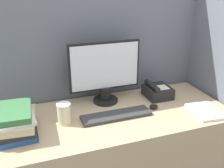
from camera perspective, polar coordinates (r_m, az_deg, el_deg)
The scene contains 10 objects.
cubicle_panel_rear at distance 1.97m, azimuth -3.47°, elevation 0.38°, with size 1.95×0.04×1.70m.
cubicle_panel_right at distance 2.07m, azimuth 21.46°, elevation -0.03°, with size 0.04×0.70×1.70m.
desk at distance 1.91m, azimuth 0.05°, elevation -16.71°, with size 1.55×0.64×0.76m.
monitor at distance 1.79m, azimuth -1.52°, elevation 2.33°, with size 0.50×0.17×0.43m.
keyboard at distance 1.67m, azimuth 0.94°, elevation -6.85°, with size 0.45×0.12×0.02m.
mouse at distance 1.78m, azimuth 9.06°, elevation -4.91°, with size 0.06×0.05×0.03m.
coffee_cup at distance 1.60m, azimuth -10.39°, elevation -6.35°, with size 0.08×0.08×0.13m.
book_stack at distance 1.57m, azimuth -20.33°, elevation -7.69°, with size 0.25×0.31×0.15m.
desk_telephone at distance 1.95m, azimuth 9.82°, elevation -1.57°, with size 0.18×0.19×0.12m.
paper_pile at distance 1.82m, azimuth 19.72°, elevation -5.60°, with size 0.21×0.26×0.02m.
Camera 1 is at (-0.50, -1.07, 1.58)m, focal length 42.00 mm.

